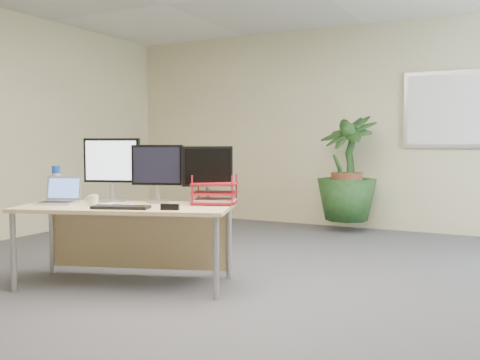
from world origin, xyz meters
The scene contains 17 objects.
floor centered at (0.00, 0.00, 0.00)m, with size 8.00×8.00×0.00m, color #434348.
back_wall centered at (0.00, 4.00, 1.35)m, with size 7.00×0.04×2.70m, color beige.
whiteboard centered at (1.20, 3.97, 1.55)m, with size 1.30×0.04×0.95m.
desk centered at (-0.96, 0.35, 0.51)m, with size 1.81×1.22×0.64m.
floor_plant centered at (-0.07, 3.60, 0.75)m, with size 0.84×0.84×1.50m, color #133617.
monitor_left centered at (-1.21, 0.44, 0.95)m, with size 0.47×0.22×0.54m.
monitor_right centered at (-0.82, 0.55, 0.92)m, with size 0.42×0.20×0.48m.
monitor_dark centered at (-0.42, 0.68, 0.91)m, with size 0.33×0.32×0.47m.
laptop centered at (-1.52, 0.15, 0.70)m, with size 0.38×0.35×0.22m.
keyboard centered at (-0.82, 0.08, 0.66)m, with size 0.43×0.14×0.02m, color black.
coffee_mug centered at (-1.15, 0.14, 0.69)m, with size 0.11×0.07×0.08m.
spiral_notebook centered at (-0.96, 0.24, 0.65)m, with size 0.28×0.21×0.01m, color white.
orange_pen centered at (-0.94, 0.24, 0.66)m, with size 0.01×0.01×0.14m, color orange.
yellow_highlighter centered at (-0.78, 0.28, 0.65)m, with size 0.02×0.02×0.13m, color gold.
water_bottle centered at (-1.69, 0.28, 0.79)m, with size 0.08×0.08×0.30m.
letter_tray centered at (-0.34, 0.68, 0.72)m, with size 0.42×0.37×0.17m.
stapler centered at (-0.44, 0.18, 0.67)m, with size 0.14×0.04×0.05m, color black.
Camera 1 is at (1.82, -3.08, 1.14)m, focal length 40.00 mm.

